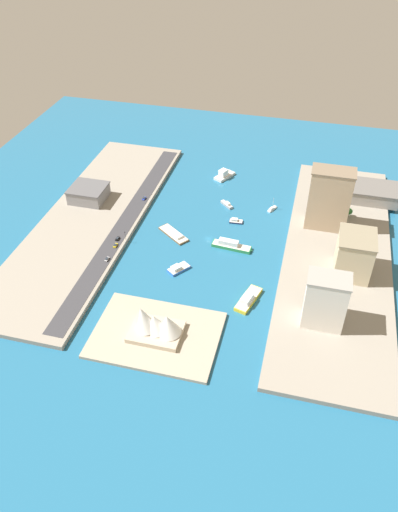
% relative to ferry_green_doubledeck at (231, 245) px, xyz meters
% --- Properties ---
extents(ground_plane, '(440.00, 440.00, 0.00)m').
position_rel_ferry_green_doubledeck_xyz_m(ground_plane, '(17.27, -6.30, -2.17)').
color(ground_plane, '#23668E').
extents(quay_west, '(70.00, 240.00, 3.16)m').
position_rel_ferry_green_doubledeck_xyz_m(quay_west, '(-71.84, -6.30, -0.59)').
color(quay_west, gray).
rests_on(quay_west, ground_plane).
extents(quay_east, '(70.00, 240.00, 3.16)m').
position_rel_ferry_green_doubledeck_xyz_m(quay_east, '(106.37, -6.30, -0.59)').
color(quay_east, gray).
rests_on(quay_east, ground_plane).
extents(peninsula_point, '(71.13, 51.82, 2.00)m').
position_rel_ferry_green_doubledeck_xyz_m(peninsula_point, '(24.69, 90.39, -1.17)').
color(peninsula_point, '#A89E89').
rests_on(peninsula_point, ground_plane).
extents(road_strip, '(12.66, 228.00, 0.15)m').
position_rel_ferry_green_doubledeck_xyz_m(road_strip, '(79.91, -6.30, 1.07)').
color(road_strip, '#38383D').
rests_on(road_strip, quay_east).
extents(ferry_green_doubledeck, '(29.23, 9.10, 5.95)m').
position_rel_ferry_green_doubledeck_xyz_m(ferry_green_doubledeck, '(0.00, 0.00, 0.00)').
color(ferry_green_doubledeck, '#2D8C4C').
rests_on(ferry_green_doubledeck, ground_plane).
extents(barge_flat_brown, '(25.76, 22.21, 3.11)m').
position_rel_ferry_green_doubledeck_xyz_m(barge_flat_brown, '(42.18, -4.11, -1.08)').
color(barge_flat_brown, brown).
rests_on(barge_flat_brown, ground_plane).
extents(ferry_yellow_fast, '(14.22, 26.44, 5.90)m').
position_rel_ferry_green_doubledeck_xyz_m(ferry_yellow_fast, '(-20.87, 49.76, -0.16)').
color(ferry_yellow_fast, yellow).
rests_on(ferry_yellow_fast, ground_plane).
extents(catamaran_blue, '(14.59, 16.11, 4.01)m').
position_rel_ferry_green_doubledeck_xyz_m(catamaran_blue, '(28.58, 31.82, -0.79)').
color(catamaran_blue, blue).
rests_on(catamaran_blue, ground_plane).
extents(ferry_white_commuter, '(16.09, 20.65, 7.64)m').
position_rel_ferry_green_doubledeck_xyz_m(ferry_white_commuter, '(24.52, -93.46, 0.33)').
color(ferry_white_commuter, silver).
rests_on(ferry_white_commuter, ground_plane).
extents(patrol_launch_navy, '(10.90, 5.69, 3.17)m').
position_rel_ferry_green_doubledeck_xyz_m(patrol_launch_navy, '(2.50, -31.10, -1.06)').
color(patrol_launch_navy, '#1E284C').
rests_on(patrol_launch_navy, ground_plane).
extents(yacht_sleek_gray, '(11.77, 10.94, 3.76)m').
position_rel_ferry_green_doubledeck_xyz_m(yacht_sleek_gray, '(13.71, -51.35, -0.80)').
color(yacht_sleek_gray, '#999EA3').
rests_on(yacht_sleek_gray, ground_plane).
extents(sailboat_small_white, '(6.50, 10.33, 10.55)m').
position_rel_ferry_green_doubledeck_xyz_m(sailboat_small_white, '(-21.42, -54.30, -1.18)').
color(sailboat_small_white, white).
rests_on(sailboat_small_white, ground_plane).
extents(warehouse_low_gray, '(27.08, 25.13, 10.95)m').
position_rel_ferry_green_doubledeck_xyz_m(warehouse_low_gray, '(118.32, -29.26, 6.50)').
color(warehouse_low_gray, gray).
rests_on(warehouse_low_gray, quay_east).
extents(office_block_beige, '(22.68, 26.34, 28.39)m').
position_rel_ferry_green_doubledeck_xyz_m(office_block_beige, '(-80.32, 9.85, 15.22)').
color(office_block_beige, '#C6B793').
rests_on(office_block_beige, quay_west).
extents(apartment_midrise_tan, '(29.67, 16.76, 44.98)m').
position_rel_ferry_green_doubledeck_xyz_m(apartment_midrise_tan, '(-61.16, -38.74, 23.52)').
color(apartment_midrise_tan, tan).
rests_on(apartment_midrise_tan, quay_west).
extents(hotel_broad_white, '(23.71, 16.18, 33.77)m').
position_rel_ferry_green_doubledeck_xyz_m(hotel_broad_white, '(-64.86, 59.43, 17.91)').
color(hotel_broad_white, silver).
rests_on(hotel_broad_white, quay_west).
extents(carpark_squat_concrete, '(45.93, 27.46, 10.64)m').
position_rel_ferry_green_doubledeck_xyz_m(carpark_squat_concrete, '(-91.57, -84.36, 6.34)').
color(carpark_squat_concrete, gray).
rests_on(carpark_squat_concrete, quay_west).
extents(taxi_yellow_cab, '(2.20, 4.79, 1.42)m').
position_rel_ferry_green_doubledeck_xyz_m(taxi_yellow_cab, '(76.30, 22.03, 1.85)').
color(taxi_yellow_cab, black).
rests_on(taxi_yellow_cab, road_strip).
extents(suv_black, '(2.05, 4.47, 1.56)m').
position_rel_ferry_green_doubledeck_xyz_m(suv_black, '(77.72, 14.46, 1.91)').
color(suv_black, black).
rests_on(suv_black, road_strip).
extents(hatchback_blue, '(2.16, 4.35, 1.57)m').
position_rel_ferry_green_doubledeck_xyz_m(hatchback_blue, '(76.94, -39.67, 1.91)').
color(hatchback_blue, black).
rests_on(hatchback_blue, road_strip).
extents(sedan_silver, '(2.04, 4.66, 1.58)m').
position_rel_ferry_green_doubledeck_xyz_m(sedan_silver, '(76.11, 37.43, 1.92)').
color(sedan_silver, black).
rests_on(sedan_silver, road_strip).
extents(traffic_light_waterfront, '(0.36, 0.36, 6.50)m').
position_rel_ferry_green_doubledeck_xyz_m(traffic_light_waterfront, '(72.50, 12.69, 5.34)').
color(traffic_light_waterfront, black).
rests_on(traffic_light_waterfront, quay_east).
extents(opera_landmark, '(29.44, 22.05, 19.33)m').
position_rel_ferry_green_doubledeck_xyz_m(opera_landmark, '(24.44, 90.39, 7.48)').
color(opera_landmark, '#BCAD93').
rests_on(opera_landmark, peninsula_point).
extents(park_tree_cluster, '(9.71, 12.74, 9.16)m').
position_rel_ferry_green_doubledeck_xyz_m(park_tree_cluster, '(-75.25, -50.11, 6.63)').
color(park_tree_cluster, brown).
rests_on(park_tree_cluster, quay_west).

